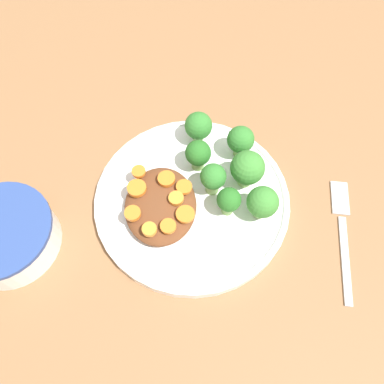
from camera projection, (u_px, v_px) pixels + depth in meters
ground_plane at (192, 202)px, 0.54m from camera, size 4.00×4.00×0.00m
plate at (192, 199)px, 0.53m from camera, size 0.27×0.27×0.02m
dip_bowl at (4, 235)px, 0.48m from camera, size 0.13×0.13×0.05m
stew_mound at (161, 205)px, 0.50m from camera, size 0.12×0.10×0.03m
broccoli_floret_0 at (262, 203)px, 0.48m from camera, size 0.04×0.04×0.05m
broccoli_floret_1 at (213, 178)px, 0.50m from camera, size 0.04×0.04×0.05m
broccoli_floret_2 at (247, 169)px, 0.50m from camera, size 0.05×0.05×0.06m
broccoli_floret_3 at (198, 154)px, 0.52m from camera, size 0.04×0.04×0.05m
broccoli_floret_4 at (198, 126)px, 0.54m from camera, size 0.04×0.04×0.05m
broccoli_floret_5 at (241, 140)px, 0.53m from camera, size 0.04×0.04×0.05m
broccoli_floret_6 at (229, 201)px, 0.49m from camera, size 0.03×0.03×0.05m
carrot_slice_0 at (166, 179)px, 0.50m from camera, size 0.02×0.02×0.01m
carrot_slice_1 at (139, 172)px, 0.51m from camera, size 0.02×0.02×0.01m
carrot_slice_2 at (168, 226)px, 0.47m from camera, size 0.02×0.02×0.01m
carrot_slice_3 at (184, 185)px, 0.50m from camera, size 0.02×0.02×0.01m
carrot_slice_4 at (137, 189)px, 0.49m from camera, size 0.03×0.03×0.01m
carrot_slice_5 at (133, 213)px, 0.48m from camera, size 0.02×0.02×0.01m
carrot_slice_6 at (176, 198)px, 0.49m from camera, size 0.02×0.02×0.01m
carrot_slice_7 at (149, 229)px, 0.47m from camera, size 0.02×0.02×0.01m
carrot_slice_8 at (185, 214)px, 0.48m from camera, size 0.02×0.02×0.00m
fork at (343, 228)px, 0.51m from camera, size 0.18×0.04×0.01m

